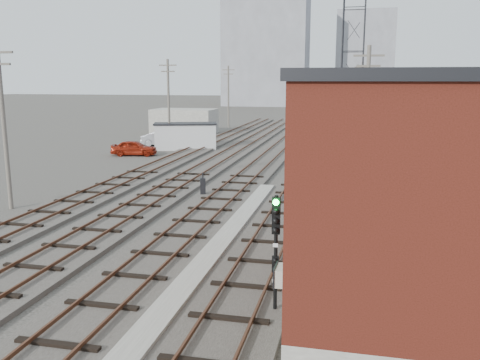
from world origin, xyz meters
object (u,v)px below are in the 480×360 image
(switch_stand, at_px, (203,186))
(car_silver, at_px, (163,139))
(signal_mast, at_px, (276,248))
(car_red, at_px, (134,148))
(site_trailer, at_px, (186,136))
(car_grey, at_px, (192,138))

(switch_stand, relative_size, car_silver, 0.30)
(signal_mast, bearing_deg, car_red, 121.09)
(car_silver, bearing_deg, switch_stand, -160.58)
(signal_mast, xyz_separation_m, site_trailer, (-14.65, 35.09, -0.80))
(car_red, bearing_deg, car_silver, -10.76)
(signal_mast, xyz_separation_m, car_silver, (-17.84, 36.96, -1.39))
(switch_stand, height_order, car_silver, car_silver)
(switch_stand, height_order, car_grey, switch_stand)
(switch_stand, xyz_separation_m, site_trailer, (-7.99, 20.46, 0.69))
(site_trailer, bearing_deg, signal_mast, -84.69)
(site_trailer, distance_m, car_red, 6.33)
(car_red, distance_m, car_silver, 7.26)
(car_silver, distance_m, car_grey, 3.55)
(signal_mast, xyz_separation_m, switch_stand, (-6.66, 14.63, -1.48))
(switch_stand, distance_m, site_trailer, 21.98)
(site_trailer, height_order, car_red, site_trailer)
(site_trailer, bearing_deg, car_red, -138.53)
(site_trailer, bearing_deg, switch_stand, -86.02)
(signal_mast, height_order, car_silver, signal_mast)
(signal_mast, relative_size, car_silver, 0.82)
(signal_mast, relative_size, switch_stand, 2.68)
(car_red, bearing_deg, switch_stand, -153.47)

